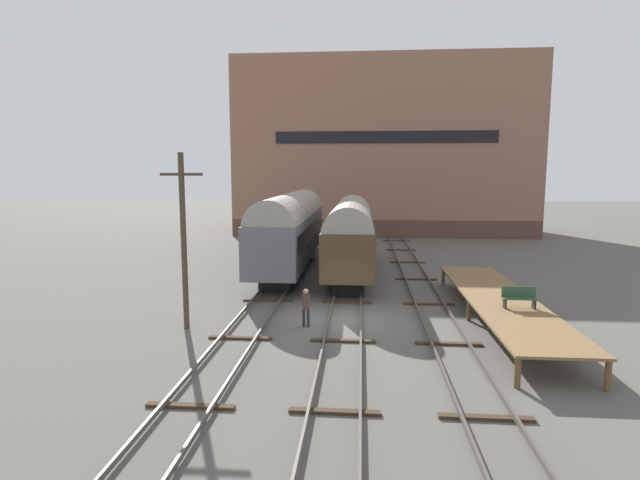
% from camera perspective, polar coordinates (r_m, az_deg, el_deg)
% --- Properties ---
extents(ground_plane, '(200.00, 200.00, 0.00)m').
position_cam_1_polar(ground_plane, '(23.26, 2.90, -9.12)').
color(ground_plane, '#56544F').
extents(track_left, '(2.60, 60.00, 0.26)m').
position_cam_1_polar(track_left, '(23.71, -7.35, -8.49)').
color(track_left, '#4C4742').
rests_on(track_left, ground).
extents(track_middle, '(2.60, 60.00, 0.26)m').
position_cam_1_polar(track_middle, '(23.22, 2.90, -8.79)').
color(track_middle, '#4C4742').
rests_on(track_middle, ground).
extents(track_right, '(2.60, 60.00, 0.26)m').
position_cam_1_polar(track_right, '(23.47, 13.26, -8.81)').
color(track_right, '#4C4742').
rests_on(track_right, ground).
extents(train_car_brown, '(2.94, 15.18, 4.98)m').
position_cam_1_polar(train_car_brown, '(32.88, 3.53, 0.87)').
color(train_car_brown, black).
rests_on(train_car_brown, ground).
extents(train_car_grey, '(3.02, 17.59, 5.32)m').
position_cam_1_polar(train_car_grey, '(34.58, -3.35, 1.55)').
color(train_car_grey, black).
rests_on(train_car_grey, ground).
extents(station_platform, '(3.02, 14.76, 1.10)m').
position_cam_1_polar(station_platform, '(24.19, 19.87, -6.42)').
color(station_platform, brown).
rests_on(station_platform, ground).
extents(bench, '(1.40, 0.40, 0.91)m').
position_cam_1_polar(bench, '(22.57, 21.80, -6.04)').
color(bench, '#2D4C33').
rests_on(bench, station_platform).
extents(person_worker, '(0.32, 0.32, 1.72)m').
position_cam_1_polar(person_worker, '(21.96, -1.63, -7.32)').
color(person_worker, '#282833').
rests_on(person_worker, ground).
extents(utility_pole, '(1.80, 0.24, 7.57)m').
position_cam_1_polar(utility_pole, '(21.99, -15.32, 0.16)').
color(utility_pole, '#473828').
rests_on(utility_pole, ground).
extents(warehouse_building, '(31.95, 12.55, 18.71)m').
position_cam_1_polar(warehouse_building, '(58.00, 7.16, 10.26)').
color(warehouse_building, brown).
rests_on(warehouse_building, ground).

